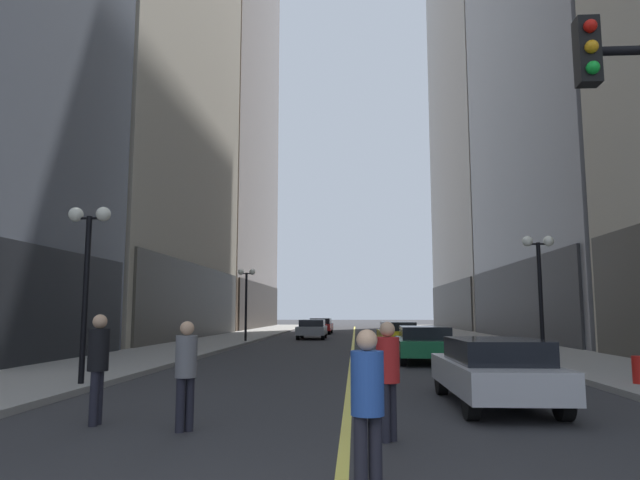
{
  "coord_description": "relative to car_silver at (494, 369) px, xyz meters",
  "views": [
    {
      "loc": [
        0.17,
        -3.49,
        1.84
      ],
      "look_at": [
        -1.82,
        28.15,
        5.89
      ],
      "focal_mm": 31.81,
      "sensor_mm": 36.0,
      "label": 1
    }
  ],
  "objects": [
    {
      "name": "ground_plane",
      "position": [
        -2.89,
        26.87,
        -0.72
      ],
      "size": [
        200.0,
        200.0,
        0.0
      ],
      "primitive_type": "plane",
      "color": "#2D2D30"
    },
    {
      "name": "sidewalk_left",
      "position": [
        -11.14,
        26.87,
        -0.64
      ],
      "size": [
        4.5,
        78.0,
        0.15
      ],
      "primitive_type": "cube",
      "color": "gray",
      "rests_on": "ground"
    },
    {
      "name": "sidewalk_right",
      "position": [
        5.36,
        26.87,
        -0.64
      ],
      "size": [
        4.5,
        78.0,
        0.15
      ],
      "primitive_type": "cube",
      "color": "gray",
      "rests_on": "ground"
    },
    {
      "name": "lane_centre_stripe",
      "position": [
        -2.89,
        26.87,
        -0.72
      ],
      "size": [
        0.16,
        70.0,
        0.01
      ],
      "primitive_type": "cube",
      "color": "#E5D64C",
      "rests_on": "ground"
    },
    {
      "name": "building_left_far",
      "position": [
        -19.65,
        51.87,
        24.81
      ],
      "size": [
        12.71,
        26.0,
        51.24
      ],
      "color": "gray",
      "rests_on": "ground"
    },
    {
      "name": "car_silver",
      "position": [
        0.0,
        0.0,
        0.0
      ],
      "size": [
        1.87,
        4.4,
        1.32
      ],
      "color": "#B7B7BC",
      "rests_on": "ground"
    },
    {
      "name": "car_green",
      "position": [
        -0.22,
        9.83,
        0.0
      ],
      "size": [
        2.07,
        4.72,
        1.32
      ],
      "color": "#196038",
      "rests_on": "ground"
    },
    {
      "name": "car_yellow",
      "position": [
        -0.49,
        19.46,
        0.0
      ],
      "size": [
        2.09,
        4.44,
        1.32
      ],
      "color": "yellow",
      "rests_on": "ground"
    },
    {
      "name": "car_grey",
      "position": [
        -5.76,
        27.92,
        0.0
      ],
      "size": [
        1.91,
        4.38,
        1.32
      ],
      "color": "slate",
      "rests_on": "ground"
    },
    {
      "name": "car_red",
      "position": [
        -5.73,
        37.2,
        0.0
      ],
      "size": [
        1.99,
        4.42,
        1.32
      ],
      "color": "#B21919",
      "rests_on": "ground"
    },
    {
      "name": "pedestrian_in_grey_suit",
      "position": [
        -5.39,
        -2.69,
        0.27
      ],
      "size": [
        0.48,
        0.48,
        1.7
      ],
      "color": "black",
      "rests_on": "ground"
    },
    {
      "name": "pedestrian_in_black_coat",
      "position": [
        -7.0,
        -2.29,
        0.34
      ],
      "size": [
        0.35,
        0.35,
        1.8
      ],
      "color": "black",
      "rests_on": "ground"
    },
    {
      "name": "pedestrian_in_blue_hoodie",
      "position": [
        -2.61,
        -5.71,
        0.25
      ],
      "size": [
        0.45,
        0.45,
        1.67
      ],
      "color": "black",
      "rests_on": "ground"
    },
    {
      "name": "pedestrian_in_red_jacket",
      "position": [
        -2.26,
        -3.17,
        0.27
      ],
      "size": [
        0.48,
        0.48,
        1.7
      ],
      "color": "black",
      "rests_on": "ground"
    },
    {
      "name": "street_lamp_left_near",
      "position": [
        -9.29,
        1.83,
        2.54
      ],
      "size": [
        1.06,
        0.36,
        4.43
      ],
      "color": "black",
      "rests_on": "ground"
    },
    {
      "name": "street_lamp_left_far",
      "position": [
        -9.29,
        22.16,
        2.54
      ],
      "size": [
        1.06,
        0.36,
        4.43
      ],
      "color": "black",
      "rests_on": "ground"
    },
    {
      "name": "street_lamp_right_mid",
      "position": [
        3.51,
        7.99,
        2.54
      ],
      "size": [
        1.06,
        0.36,
        4.43
      ],
      "color": "black",
      "rests_on": "ground"
    },
    {
      "name": "fire_hydrant_right",
      "position": [
        4.01,
        2.63,
        -0.32
      ],
      "size": [
        0.28,
        0.28,
        0.8
      ],
      "primitive_type": "cylinder",
      "color": "red",
      "rests_on": "ground"
    }
  ]
}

